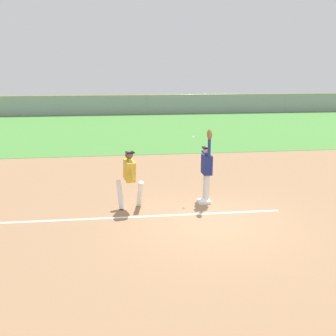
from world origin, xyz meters
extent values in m
plane|color=#936D4C|center=(0.00, 0.00, 0.00)|extent=(78.58, 78.58, 0.00)
cube|color=#478438|center=(0.00, 16.54, 0.01)|extent=(52.36, 16.63, 0.01)
cube|color=white|center=(-3.88, 0.54, 0.00)|extent=(12.00, 0.17, 0.01)
cube|color=white|center=(0.12, 1.44, 0.04)|extent=(0.38, 0.38, 0.08)
cylinder|color=silver|center=(0.22, 1.78, 0.42)|extent=(0.16, 0.16, 0.85)
cylinder|color=silver|center=(0.23, 1.58, 0.42)|extent=(0.16, 0.16, 0.85)
cube|color=navy|center=(0.23, 1.68, 1.15)|extent=(0.28, 0.45, 0.60)
sphere|color=tan|center=(0.23, 1.68, 1.60)|extent=(0.24, 0.24, 0.23)
cube|color=black|center=(0.19, 1.67, 1.68)|extent=(0.23, 0.21, 0.05)
cylinder|color=navy|center=(0.23, 1.46, 1.76)|extent=(0.09, 0.09, 0.62)
cylinder|color=navy|center=(0.22, 1.90, 1.45)|extent=(0.11, 0.62, 0.09)
ellipsoid|color=brown|center=(0.23, 1.46, 2.12)|extent=(0.15, 0.29, 0.32)
cylinder|color=white|center=(-1.86, 1.27, 0.42)|extent=(0.25, 0.46, 0.85)
cylinder|color=white|center=(-2.44, 1.29, 0.42)|extent=(0.25, 0.46, 0.85)
cube|color=gold|center=(-2.15, 1.28, 1.15)|extent=(0.38, 0.57, 0.66)
sphere|color=brown|center=(-2.15, 1.28, 1.60)|extent=(0.28, 0.28, 0.23)
cube|color=black|center=(-2.12, 1.28, 1.68)|extent=(0.26, 0.25, 0.05)
cylinder|color=gold|center=(-2.21, 1.49, 1.23)|extent=(0.18, 0.41, 0.58)
cylinder|color=gold|center=(-2.10, 1.06, 1.23)|extent=(0.18, 0.41, 0.58)
sphere|color=white|center=(-0.14, 2.03, 1.95)|extent=(0.07, 0.07, 0.07)
cube|color=#93999E|center=(0.00, 24.86, 0.84)|extent=(52.36, 0.06, 1.67)
cylinder|color=yellow|center=(0.00, 24.86, 1.70)|extent=(52.36, 0.06, 0.06)
cylinder|color=gray|center=(0.00, 24.86, 0.84)|extent=(0.08, 0.08, 1.67)
cylinder|color=gray|center=(13.09, 24.86, 0.84)|extent=(0.08, 0.08, 1.67)
cube|color=#23389E|center=(-5.85, 29.37, 0.57)|extent=(4.59, 2.41, 0.55)
cube|color=#2D333D|center=(-5.85, 29.37, 1.05)|extent=(2.39, 2.00, 0.40)
cylinder|color=black|center=(-4.52, 30.48, 0.30)|extent=(0.62, 0.29, 0.60)
cylinder|color=black|center=(-4.30, 28.60, 0.30)|extent=(0.62, 0.29, 0.60)
cylinder|color=black|center=(-7.40, 30.14, 0.30)|extent=(0.62, 0.29, 0.60)
cylinder|color=black|center=(-7.18, 28.25, 0.30)|extent=(0.62, 0.29, 0.60)
cube|color=#B21E1E|center=(-1.41, 29.31, 0.57)|extent=(4.41, 1.92, 0.55)
cube|color=#2D333D|center=(-1.41, 29.31, 1.05)|extent=(2.21, 1.76, 0.40)
cylinder|color=black|center=(0.04, 30.27, 0.30)|extent=(0.60, 0.22, 0.60)
cylinder|color=black|center=(0.05, 28.37, 0.30)|extent=(0.60, 0.22, 0.60)
cylinder|color=black|center=(-2.86, 30.25, 0.30)|extent=(0.60, 0.22, 0.60)
cylinder|color=black|center=(-2.85, 28.35, 0.30)|extent=(0.60, 0.22, 0.60)
cube|color=white|center=(4.03, 29.53, 0.57)|extent=(4.58, 2.36, 0.55)
cube|color=#2D333D|center=(4.03, 29.53, 1.05)|extent=(2.37, 1.97, 0.40)
cylinder|color=black|center=(5.37, 30.62, 0.30)|extent=(0.62, 0.28, 0.60)
cylinder|color=black|center=(5.57, 28.74, 0.30)|extent=(0.62, 0.28, 0.60)
cylinder|color=black|center=(2.49, 30.32, 0.30)|extent=(0.62, 0.28, 0.60)
cylinder|color=black|center=(2.69, 28.43, 0.30)|extent=(0.62, 0.28, 0.60)
cube|color=#1E6B33|center=(8.33, 29.36, 0.57)|extent=(4.58, 2.37, 0.55)
cube|color=#2D333D|center=(8.33, 29.36, 1.05)|extent=(2.38, 1.98, 0.40)
cylinder|color=black|center=(9.87, 30.14, 0.30)|extent=(0.62, 0.28, 0.60)
cylinder|color=black|center=(9.67, 28.26, 0.30)|extent=(0.62, 0.28, 0.60)
cylinder|color=black|center=(6.99, 30.46, 0.30)|extent=(0.62, 0.28, 0.60)
cylinder|color=black|center=(6.78, 28.57, 0.30)|extent=(0.62, 0.28, 0.60)
camera|label=1|loc=(-2.34, -9.24, 4.00)|focal=40.05mm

